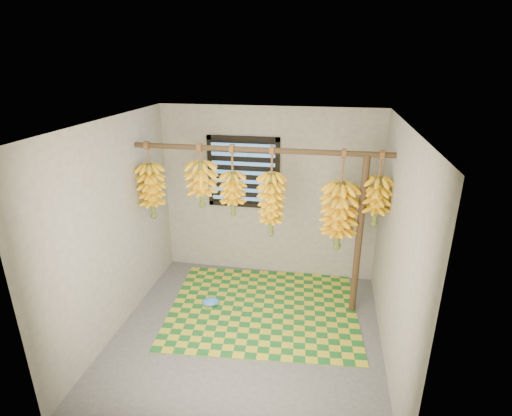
% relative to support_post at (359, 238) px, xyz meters
% --- Properties ---
extents(floor, '(3.00, 3.00, 0.01)m').
position_rel_support_post_xyz_m(floor, '(-1.20, -0.70, -1.00)').
color(floor, '#4C4C4C').
rests_on(floor, ground).
extents(ceiling, '(3.00, 3.00, 0.01)m').
position_rel_support_post_xyz_m(ceiling, '(-1.20, -0.70, 1.40)').
color(ceiling, silver).
rests_on(ceiling, wall_back).
extents(wall_back, '(3.00, 0.01, 2.40)m').
position_rel_support_post_xyz_m(wall_back, '(-1.20, 0.80, 0.20)').
color(wall_back, slate).
rests_on(wall_back, floor).
extents(wall_left, '(0.01, 3.00, 2.40)m').
position_rel_support_post_xyz_m(wall_left, '(-2.71, -0.70, 0.20)').
color(wall_left, slate).
rests_on(wall_left, floor).
extents(wall_right, '(0.01, 3.00, 2.40)m').
position_rel_support_post_xyz_m(wall_right, '(0.30, -0.70, 0.20)').
color(wall_right, slate).
rests_on(wall_right, floor).
extents(window, '(1.00, 0.04, 1.00)m').
position_rel_support_post_xyz_m(window, '(-1.55, 0.78, 0.50)').
color(window, black).
rests_on(window, wall_back).
extents(hanging_pole, '(3.00, 0.06, 0.06)m').
position_rel_support_post_xyz_m(hanging_pole, '(-1.20, 0.00, 1.00)').
color(hanging_pole, '#49321D').
rests_on(hanging_pole, wall_left).
extents(support_post, '(0.08, 0.08, 2.00)m').
position_rel_support_post_xyz_m(support_post, '(0.00, 0.00, 0.00)').
color(support_post, '#49321D').
rests_on(support_post, floor).
extents(woven_mat, '(2.47, 2.05, 0.01)m').
position_rel_support_post_xyz_m(woven_mat, '(-1.10, -0.17, -0.99)').
color(woven_mat, '#1B5E23').
rests_on(woven_mat, floor).
extents(plastic_bag, '(0.27, 0.23, 0.09)m').
position_rel_support_post_xyz_m(plastic_bag, '(-1.77, -0.23, -0.94)').
color(plastic_bag, '#397ED5').
rests_on(plastic_bag, woven_mat).
extents(banana_bunch_a, '(0.33, 0.33, 0.97)m').
position_rel_support_post_xyz_m(banana_bunch_a, '(-2.55, 0.00, 0.43)').
color(banana_bunch_a, brown).
rests_on(banana_bunch_a, hanging_pole).
extents(banana_bunch_b, '(0.37, 0.37, 0.78)m').
position_rel_support_post_xyz_m(banana_bunch_b, '(-1.90, 0.00, 0.55)').
color(banana_bunch_b, brown).
rests_on(banana_bunch_b, hanging_pole).
extents(banana_bunch_c, '(0.30, 0.30, 0.86)m').
position_rel_support_post_xyz_m(banana_bunch_c, '(-1.51, 0.00, 0.46)').
color(banana_bunch_c, brown).
rests_on(banana_bunch_c, hanging_pole).
extents(banana_bunch_d, '(0.31, 0.31, 1.09)m').
position_rel_support_post_xyz_m(banana_bunch_d, '(-1.04, 0.00, 0.35)').
color(banana_bunch_d, brown).
rests_on(banana_bunch_d, hanging_pole).
extents(banana_bunch_e, '(0.40, 0.40, 1.19)m').
position_rel_support_post_xyz_m(banana_bunch_e, '(-0.25, 0.00, 0.26)').
color(banana_bunch_e, brown).
rests_on(banana_bunch_e, hanging_pole).
extents(banana_bunch_f, '(0.32, 0.32, 0.87)m').
position_rel_support_post_xyz_m(banana_bunch_f, '(0.15, 0.00, 0.47)').
color(banana_bunch_f, brown).
rests_on(banana_bunch_f, hanging_pole).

